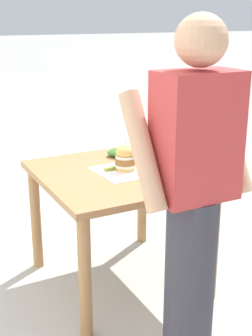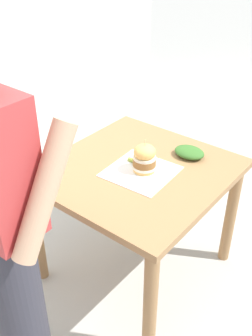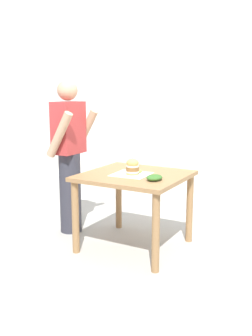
{
  "view_description": "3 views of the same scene",
  "coord_description": "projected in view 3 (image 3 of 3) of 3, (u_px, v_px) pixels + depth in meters",
  "views": [
    {
      "loc": [
        1.21,
        2.43,
        1.67
      ],
      "look_at": [
        0.0,
        0.1,
        0.81
      ],
      "focal_mm": 50.0,
      "sensor_mm": 36.0,
      "label": 1
    },
    {
      "loc": [
        -1.1,
        1.48,
        1.94
      ],
      "look_at": [
        0.0,
        0.1,
        0.81
      ],
      "focal_mm": 42.0,
      "sensor_mm": 36.0,
      "label": 2
    },
    {
      "loc": [
        -3.36,
        -1.81,
        1.58
      ],
      "look_at": [
        0.0,
        0.1,
        0.81
      ],
      "focal_mm": 42.0,
      "sensor_mm": 36.0,
      "label": 3
    }
  ],
  "objects": [
    {
      "name": "ground_plane",
      "position": [
        134.0,
        246.0,
        4.05
      ],
      "size": [
        80.0,
        80.0,
        0.0
      ],
      "primitive_type": "plane",
      "color": "#ADAAA3"
    },
    {
      "name": "patio_table",
      "position": [
        135.0,
        186.0,
        3.92
      ],
      "size": [
        0.95,
        0.99,
        0.76
      ],
      "color": "#9E7247",
      "rests_on": "ground"
    },
    {
      "name": "serving_paper",
      "position": [
        131.0,
        174.0,
        3.87
      ],
      "size": [
        0.37,
        0.37,
        0.0
      ],
      "primitive_type": "cube",
      "rotation": [
        0.0,
        0.0,
        0.06
      ],
      "color": "white",
      "rests_on": "patio_table"
    },
    {
      "name": "sandwich",
      "position": [
        133.0,
        167.0,
        3.84
      ],
      "size": [
        0.13,
        0.13,
        0.19
      ],
      "color": "#E5B25B",
      "rests_on": "serving_paper"
    },
    {
      "name": "pickle_spear",
      "position": [
        139.0,
        172.0,
        3.92
      ],
      "size": [
        0.07,
        0.03,
        0.02
      ],
      "primitive_type": "cylinder",
      "rotation": [
        0.0,
        1.57,
        0.07
      ],
      "color": "#8EA83D",
      "rests_on": "serving_paper"
    },
    {
      "name": "side_salad",
      "position": [
        154.0,
        177.0,
        3.62
      ],
      "size": [
        0.18,
        0.14,
        0.05
      ],
      "primitive_type": "ellipsoid",
      "color": "#386B28",
      "rests_on": "patio_table"
    },
    {
      "name": "diner_across_table",
      "position": [
        70.0,
        155.0,
        4.32
      ],
      "size": [
        0.55,
        0.35,
        1.69
      ],
      "color": "#33333D",
      "rests_on": "ground"
    },
    {
      "name": "building_wall",
      "position": [
        111.0,
        18.0,
        6.39
      ],
      "size": [
        0.3,
        10.0,
        5.48
      ],
      "primitive_type": "cube",
      "color": "silver",
      "rests_on": "ground"
    },
    {
      "name": "parked_car_mid_block",
      "position": [
        62.0,
        114.0,
        14.1
      ],
      "size": [
        4.31,
        2.07,
        1.6
      ],
      "color": "gray",
      "rests_on": "ground"
    }
  ]
}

